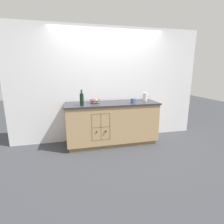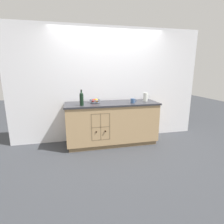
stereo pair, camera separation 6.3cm
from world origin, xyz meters
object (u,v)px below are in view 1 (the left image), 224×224
object	(u,v)px
standing_wine_bottle	(82,99)
ceramic_mug	(133,101)
white_pitcher	(145,97)
fruit_bowl	(95,101)

from	to	relation	value
standing_wine_bottle	ceramic_mug	bearing A→B (deg)	2.14
white_pitcher	standing_wine_bottle	xyz separation A→B (m)	(-1.43, -0.19, 0.04)
white_pitcher	ceramic_mug	distance (m)	0.39
ceramic_mug	fruit_bowl	bearing A→B (deg)	165.44
white_pitcher	ceramic_mug	world-z (taller)	white_pitcher
fruit_bowl	white_pitcher	size ratio (longest dim) A/B	1.23
standing_wine_bottle	white_pitcher	bearing A→B (deg)	7.59
white_pitcher	standing_wine_bottle	size ratio (longest dim) A/B	0.60
ceramic_mug	standing_wine_bottle	size ratio (longest dim) A/B	0.41
white_pitcher	standing_wine_bottle	bearing A→B (deg)	-172.41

